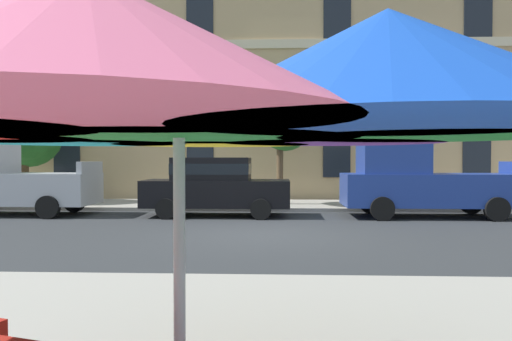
{
  "coord_description": "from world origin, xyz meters",
  "views": [
    {
      "loc": [
        0.45,
        -11.49,
        1.73
      ],
      "look_at": [
        -0.22,
        3.2,
        1.4
      ],
      "focal_mm": 35.31,
      "sensor_mm": 36.0,
      "label": 1
    }
  ],
  "objects_px": {
    "pickup_silver": "(4,182)",
    "sedan_black": "(215,185)",
    "street_tree_middle": "(285,114)",
    "pickup_blue": "(421,183)",
    "street_tree_left": "(25,130)",
    "patio_umbrella": "(179,99)"
  },
  "relations": [
    {
      "from": "pickup_blue",
      "to": "street_tree_left",
      "type": "height_order",
      "value": "street_tree_left"
    },
    {
      "from": "sedan_black",
      "to": "pickup_blue",
      "type": "distance_m",
      "value": 6.18
    },
    {
      "from": "pickup_silver",
      "to": "sedan_black",
      "type": "bearing_deg",
      "value": -0.0
    },
    {
      "from": "street_tree_left",
      "to": "patio_umbrella",
      "type": "distance_m",
      "value": 18.51
    },
    {
      "from": "street_tree_left",
      "to": "street_tree_middle",
      "type": "xyz_separation_m",
      "value": [
        9.82,
        -0.7,
        0.51
      ]
    },
    {
      "from": "sedan_black",
      "to": "street_tree_left",
      "type": "bearing_deg",
      "value": 156.07
    },
    {
      "from": "street_tree_middle",
      "to": "street_tree_left",
      "type": "bearing_deg",
      "value": 175.94
    },
    {
      "from": "street_tree_left",
      "to": "sedan_black",
      "type": "bearing_deg",
      "value": -23.93
    },
    {
      "from": "pickup_silver",
      "to": "pickup_blue",
      "type": "bearing_deg",
      "value": 0.0
    },
    {
      "from": "pickup_silver",
      "to": "street_tree_middle",
      "type": "bearing_deg",
      "value": 17.18
    },
    {
      "from": "sedan_black",
      "to": "pickup_blue",
      "type": "bearing_deg",
      "value": 0.0
    },
    {
      "from": "sedan_black",
      "to": "street_tree_middle",
      "type": "distance_m",
      "value": 4.21
    },
    {
      "from": "pickup_silver",
      "to": "patio_umbrella",
      "type": "xyz_separation_m",
      "value": [
        8.01,
        -12.7,
        1.01
      ]
    },
    {
      "from": "pickup_silver",
      "to": "street_tree_middle",
      "type": "height_order",
      "value": "street_tree_middle"
    },
    {
      "from": "pickup_blue",
      "to": "patio_umbrella",
      "type": "height_order",
      "value": "patio_umbrella"
    },
    {
      "from": "pickup_silver",
      "to": "street_tree_middle",
      "type": "xyz_separation_m",
      "value": [
        8.74,
        2.7,
        2.32
      ]
    },
    {
      "from": "street_tree_left",
      "to": "pickup_blue",
      "type": "bearing_deg",
      "value": -13.8
    },
    {
      "from": "sedan_black",
      "to": "street_tree_left",
      "type": "relative_size",
      "value": 1.0
    },
    {
      "from": "sedan_black",
      "to": "patio_umbrella",
      "type": "distance_m",
      "value": 12.83
    },
    {
      "from": "sedan_black",
      "to": "pickup_blue",
      "type": "height_order",
      "value": "pickup_blue"
    },
    {
      "from": "street_tree_left",
      "to": "patio_umbrella",
      "type": "relative_size",
      "value": 1.15
    },
    {
      "from": "street_tree_left",
      "to": "patio_umbrella",
      "type": "height_order",
      "value": "street_tree_left"
    }
  ]
}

